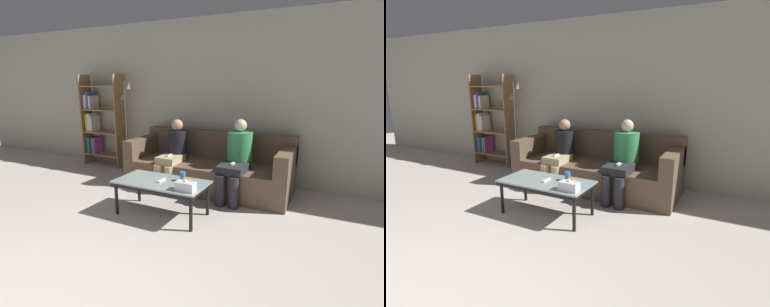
# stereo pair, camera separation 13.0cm
# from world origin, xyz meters

# --- Properties ---
(wall_back) EXTENTS (12.00, 0.06, 2.60)m
(wall_back) POSITION_xyz_m (0.00, 4.13, 1.30)
(wall_back) COLOR #B7B2A3
(wall_back) RESTS_ON ground_plane
(couch) EXTENTS (2.46, 0.95, 0.84)m
(couch) POSITION_xyz_m (0.00, 3.59, 0.31)
(couch) COLOR brown
(couch) RESTS_ON ground_plane
(coffee_table) EXTENTS (1.11, 0.56, 0.43)m
(coffee_table) POSITION_xyz_m (-0.14, 2.42, 0.39)
(coffee_table) COLOR #8C9E99
(coffee_table) RESTS_ON ground_plane
(cup_near_left) EXTENTS (0.08, 0.08, 0.09)m
(cup_near_left) POSITION_xyz_m (0.21, 2.40, 0.47)
(cup_near_left) COLOR orange
(cup_near_left) RESTS_ON coffee_table
(cup_near_right) EXTENTS (0.07, 0.07, 0.11)m
(cup_near_right) POSITION_xyz_m (0.09, 2.54, 0.49)
(cup_near_right) COLOR #3372BF
(cup_near_right) RESTS_ON coffee_table
(tissue_box) EXTENTS (0.22, 0.12, 0.13)m
(tissue_box) POSITION_xyz_m (0.27, 2.25, 0.48)
(tissue_box) COLOR silver
(tissue_box) RESTS_ON coffee_table
(game_remote) EXTENTS (0.04, 0.15, 0.02)m
(game_remote) POSITION_xyz_m (-0.14, 2.42, 0.44)
(game_remote) COLOR white
(game_remote) RESTS_ON coffee_table
(bookshelf) EXTENTS (0.85, 0.32, 1.73)m
(bookshelf) POSITION_xyz_m (-2.45, 3.90, 0.83)
(bookshelf) COLOR #9E754C
(bookshelf) RESTS_ON ground_plane
(standing_lamp) EXTENTS (0.31, 0.26, 1.60)m
(standing_lamp) POSITION_xyz_m (-1.66, 3.76, 0.98)
(standing_lamp) COLOR gray
(standing_lamp) RESTS_ON ground_plane
(seated_person_left_end) EXTENTS (0.31, 0.64, 1.04)m
(seated_person_left_end) POSITION_xyz_m (-0.50, 3.36, 0.55)
(seated_person_left_end) COLOR tan
(seated_person_left_end) RESTS_ON ground_plane
(seated_person_mid_left) EXTENTS (0.35, 0.74, 1.10)m
(seated_person_mid_left) POSITION_xyz_m (0.50, 3.36, 0.59)
(seated_person_mid_left) COLOR #28282D
(seated_person_mid_left) RESTS_ON ground_plane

